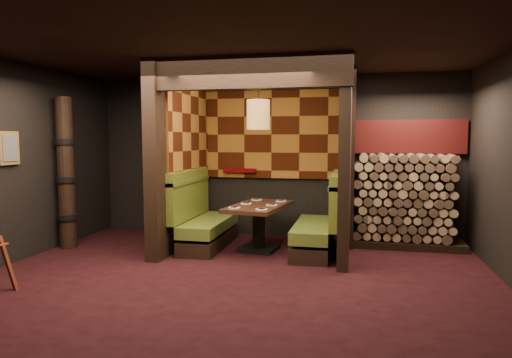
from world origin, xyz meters
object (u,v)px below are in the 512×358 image
object	(u,v)px
booth_bench_right	(320,227)
totem_column	(66,174)
firewood_stack	(408,201)
dining_table	(259,219)
pendant_lamp	(258,115)
booth_bench_left	(203,222)

from	to	relation	value
booth_bench_right	totem_column	bearing A→B (deg)	-172.14
firewood_stack	dining_table	bearing A→B (deg)	-161.76
firewood_stack	totem_column	bearing A→B (deg)	-166.81
dining_table	firewood_stack	world-z (taller)	firewood_stack
dining_table	pendant_lamp	world-z (taller)	pendant_lamp
booth_bench_left	dining_table	world-z (taller)	booth_bench_left
dining_table	firewood_stack	distance (m)	2.44
booth_bench_left	booth_bench_right	distance (m)	1.89
booth_bench_left	dining_table	size ratio (longest dim) A/B	1.10
booth_bench_left	totem_column	xyz separation A→B (m)	(-2.09, -0.55, 0.79)
booth_bench_right	totem_column	xyz separation A→B (m)	(-3.98, -0.55, 0.79)
booth_bench_right	pendant_lamp	bearing A→B (deg)	-173.47
dining_table	totem_column	distance (m)	3.15
booth_bench_right	firewood_stack	bearing A→B (deg)	27.35
booth_bench_right	firewood_stack	world-z (taller)	firewood_stack
booth_bench_right	dining_table	world-z (taller)	booth_bench_right
booth_bench_right	pendant_lamp	distance (m)	1.96
totem_column	firewood_stack	size ratio (longest dim) A/B	1.39
totem_column	firewood_stack	world-z (taller)	totem_column
booth_bench_left	dining_table	xyz separation A→B (m)	(0.94, -0.06, 0.09)
booth_bench_left	totem_column	size ratio (longest dim) A/B	0.67
totem_column	firewood_stack	bearing A→B (deg)	13.19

